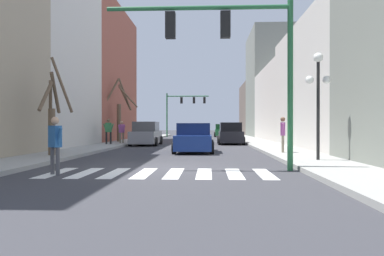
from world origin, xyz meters
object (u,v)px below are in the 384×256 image
at_px(street_tree_left_far, 53,113).
at_px(street_tree_right_far, 119,112).
at_px(traffic_signal_near, 235,44).
at_px(car_parked_right_mid, 222,131).
at_px(car_parked_left_far, 146,134).
at_px(pedestrian_crossing_street, 55,140).
at_px(street_lamp_right_corner, 318,84).
at_px(pedestrian_near_right_corner, 122,130).
at_px(car_parked_right_near, 230,134).
at_px(pedestrian_on_left_sidewalk, 109,129).
at_px(car_driving_toward_lane, 194,139).
at_px(pedestrian_on_right_sidewalk, 283,131).
at_px(traffic_signal_far, 183,105).

bearing_deg(street_tree_left_far, street_tree_right_far, 92.01).
bearing_deg(traffic_signal_near, car_parked_right_mid, 88.69).
xyz_separation_m(car_parked_left_far, pedestrian_crossing_street, (0.18, -16.95, 0.19)).
height_order(car_parked_left_far, car_parked_right_mid, car_parked_left_far).
xyz_separation_m(street_lamp_right_corner, pedestrian_near_right_corner, (-10.70, 13.62, -1.89)).
height_order(car_parked_right_near, street_tree_left_far, street_tree_left_far).
xyz_separation_m(car_parked_right_mid, car_parked_right_near, (-0.01, -20.65, 0.00)).
height_order(car_parked_right_mid, pedestrian_on_left_sidewalk, pedestrian_on_left_sidewalk).
height_order(pedestrian_crossing_street, pedestrian_on_left_sidewalk, pedestrian_on_left_sidewalk).
bearing_deg(street_tree_right_far, car_parked_right_mid, 64.87).
bearing_deg(pedestrian_on_left_sidewalk, car_driving_toward_lane, -43.08).
bearing_deg(traffic_signal_near, street_lamp_right_corner, 34.80).
distance_m(car_parked_right_mid, car_driving_toward_lane, 29.98).
bearing_deg(car_parked_right_near, car_parked_right_mid, -0.02).
relative_size(car_parked_right_mid, car_driving_toward_lane, 0.93).
bearing_deg(street_tree_left_far, pedestrian_on_left_sidewalk, 91.17).
relative_size(car_parked_left_far, pedestrian_near_right_corner, 2.70).
distance_m(pedestrian_crossing_street, street_tree_right_far, 20.31).
relative_size(traffic_signal_near, pedestrian_on_left_sidewalk, 3.33).
distance_m(car_driving_toward_lane, car_parked_right_near, 9.55).
xyz_separation_m(car_driving_toward_lane, pedestrian_on_right_sidewalk, (4.40, -2.04, 0.43)).
bearing_deg(pedestrian_on_right_sidewalk, street_lamp_right_corner, -161.84).
xyz_separation_m(car_parked_right_mid, pedestrian_near_right_corner, (-8.29, -22.31, 0.34)).
bearing_deg(pedestrian_near_right_corner, car_parked_right_near, 135.87).
bearing_deg(car_parked_right_mid, pedestrian_on_right_sidewalk, -176.63).
xyz_separation_m(street_lamp_right_corner, pedestrian_on_right_sidewalk, (-0.53, 4.01, -1.85)).
bearing_deg(car_parked_left_far, car_parked_right_mid, -15.80).
bearing_deg(pedestrian_on_left_sidewalk, traffic_signal_near, -60.92).
bearing_deg(pedestrian_on_left_sidewalk, pedestrian_near_right_corner, 72.10).
bearing_deg(pedestrian_on_left_sidewalk, street_tree_right_far, 93.67).
height_order(street_lamp_right_corner, pedestrian_on_left_sidewalk, street_lamp_right_corner).
bearing_deg(street_tree_right_far, pedestrian_crossing_street, -81.67).
bearing_deg(car_driving_toward_lane, pedestrian_on_right_sidewalk, -114.88).
relative_size(traffic_signal_far, street_tree_left_far, 1.34).
relative_size(street_lamp_right_corner, street_tree_left_far, 0.93).
bearing_deg(pedestrian_on_left_sidewalk, car_parked_right_near, 20.61).
xyz_separation_m(pedestrian_near_right_corner, pedestrian_on_left_sidewalk, (-0.54, -1.70, 0.08)).
bearing_deg(pedestrian_near_right_corner, pedestrian_crossing_street, 41.48).
bearing_deg(pedestrian_on_right_sidewalk, street_tree_right_far, 52.14).
distance_m(car_parked_right_near, street_tree_left_far, 15.92).
height_order(traffic_signal_near, car_parked_right_mid, traffic_signal_near).
height_order(traffic_signal_near, pedestrian_near_right_corner, traffic_signal_near).
distance_m(street_tree_left_far, street_tree_right_far, 14.52).
xyz_separation_m(car_parked_right_near, street_tree_right_far, (-9.13, 1.17, 1.77)).
bearing_deg(pedestrian_near_right_corner, pedestrian_on_right_sidewalk, 81.21).
relative_size(pedestrian_crossing_street, pedestrian_on_right_sidewalk, 0.99).
bearing_deg(traffic_signal_far, traffic_signal_near, -83.43).
bearing_deg(traffic_signal_far, car_parked_right_mid, 7.30).
height_order(car_parked_right_mid, car_driving_toward_lane, car_parked_right_mid).
xyz_separation_m(car_parked_left_far, street_tree_right_far, (-2.76, 3.08, 1.76)).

